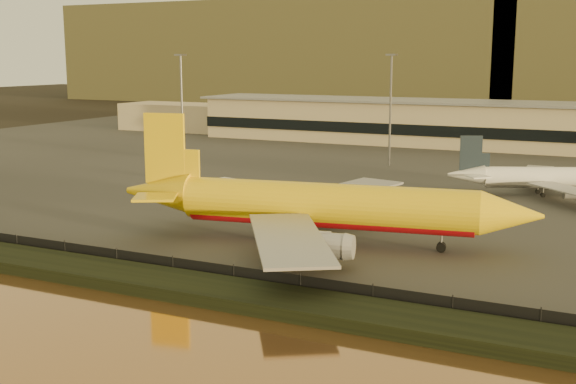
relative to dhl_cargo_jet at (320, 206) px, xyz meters
name	(u,v)px	position (x,y,z in m)	size (l,w,h in m)	color
ground	(271,256)	(-3.37, -7.84, -5.28)	(900.00, 900.00, 0.00)	black
embankment	(199,289)	(-3.37, -24.84, -4.58)	(320.00, 7.00, 1.40)	black
tarmac	(447,160)	(-3.37, 87.16, -5.18)	(320.00, 220.00, 0.20)	#2D2D2D
perimeter_fence	(218,273)	(-3.37, -20.84, -3.98)	(300.00, 0.05, 2.20)	black
terminal_building	(423,123)	(-17.90, 117.71, 0.97)	(202.00, 25.00, 12.60)	tan
apron_light_masts	(500,102)	(11.63, 67.16, 10.42)	(152.20, 12.20, 25.40)	slate
distant_hills	(517,45)	(-24.12, 332.16, 26.11)	(470.00, 160.00, 70.00)	brown
dhl_cargo_jet	(320,206)	(0.00, 0.00, 0.00)	(56.86, 55.02, 17.01)	yellow
white_narrowbody_jet	(553,178)	(24.53, 49.44, -1.86)	(35.92, 33.92, 10.80)	white
gse_vehicle_yellow	(358,210)	(-1.30, 18.38, -4.13)	(4.23, 1.90, 1.90)	yellow
gse_vehicle_white	(228,183)	(-32.61, 31.57, -4.23)	(3.78, 1.70, 1.70)	white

